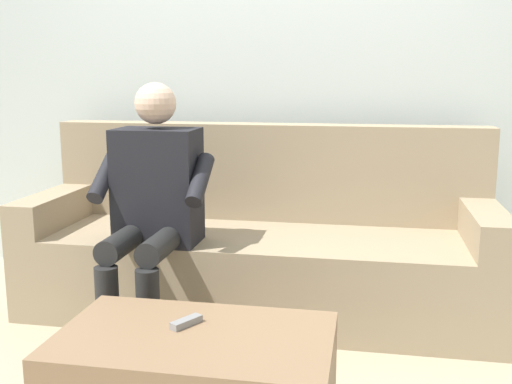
% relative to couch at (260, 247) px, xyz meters
% --- Properties ---
extents(ground_plane, '(8.00, 8.00, 0.00)m').
position_rel_couch_xyz_m(ground_plane, '(0.00, 0.75, -0.32)').
color(ground_plane, tan).
extents(back_wall, '(4.56, 0.06, 2.74)m').
position_rel_couch_xyz_m(back_wall, '(0.00, -0.54, 1.05)').
color(back_wall, silver).
rests_on(back_wall, ground).
extents(couch, '(2.36, 0.80, 0.94)m').
position_rel_couch_xyz_m(couch, '(0.00, 0.00, 0.00)').
color(couch, '#9E896B').
rests_on(couch, ground).
extents(person_solo_seated, '(0.53, 0.59, 1.17)m').
position_rel_couch_xyz_m(person_solo_seated, '(0.43, 0.40, 0.33)').
color(person_solo_seated, black).
rests_on(person_solo_seated, ground).
extents(remote_gray, '(0.09, 0.12, 0.02)m').
position_rel_couch_xyz_m(remote_gray, '(0.05, 1.15, 0.06)').
color(remote_gray, gray).
rests_on(remote_gray, coffee_table).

